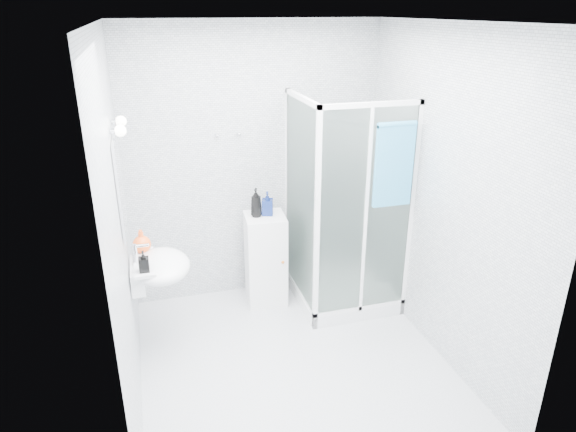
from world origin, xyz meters
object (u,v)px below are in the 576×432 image
object	(u,v)px
shampoo_bottle_a	(256,203)
soap_dispenser_orange	(141,241)
soap_dispenser_black	(144,261)
storage_cabinet	(266,259)
hand_towel	(394,163)
wall_basin	(157,267)
shower_enclosure	(339,262)
shampoo_bottle_b	(267,203)

from	to	relation	value
shampoo_bottle_a	soap_dispenser_orange	distance (m)	1.11
soap_dispenser_black	shampoo_bottle_a	bearing A→B (deg)	36.35
storage_cabinet	shampoo_bottle_a	world-z (taller)	shampoo_bottle_a
storage_cabinet	hand_towel	bearing A→B (deg)	-30.55
wall_basin	hand_towel	bearing A→B (deg)	-2.51
shower_enclosure	shampoo_bottle_a	xyz separation A→B (m)	(-0.73, 0.27, 0.58)
wall_basin	storage_cabinet	bearing A→B (deg)	29.41
soap_dispenser_black	shower_enclosure	bearing A→B (deg)	15.56
shampoo_bottle_b	hand_towel	bearing A→B (deg)	-37.07
shower_enclosure	wall_basin	world-z (taller)	shower_enclosure
shampoo_bottle_a	shampoo_bottle_b	size ratio (longest dim) A/B	1.21
shampoo_bottle_b	soap_dispenser_black	xyz separation A→B (m)	(-1.13, -0.77, -0.06)
shower_enclosure	soap_dispenser_black	xyz separation A→B (m)	(-1.75, -0.49, 0.50)
soap_dispenser_orange	hand_towel	bearing A→B (deg)	-7.30
shampoo_bottle_b	soap_dispenser_orange	world-z (taller)	shampoo_bottle_b
shampoo_bottle_a	shampoo_bottle_b	bearing A→B (deg)	6.70
shower_enclosure	soap_dispenser_black	distance (m)	1.88
shower_enclosure	soap_dispenser_black	world-z (taller)	shower_enclosure
wall_basin	shampoo_bottle_a	bearing A→B (deg)	32.08
storage_cabinet	shampoo_bottle_a	bearing A→B (deg)	173.05
wall_basin	hand_towel	size ratio (longest dim) A/B	0.79
shower_enclosure	shampoo_bottle_b	size ratio (longest dim) A/B	9.00
shampoo_bottle_b	soap_dispenser_orange	distance (m)	1.22
shower_enclosure	shampoo_bottle_a	distance (m)	0.97
shower_enclosure	hand_towel	distance (m)	1.17
soap_dispenser_orange	soap_dispenser_black	bearing A→B (deg)	-88.90
shower_enclosure	wall_basin	size ratio (longest dim) A/B	3.57
wall_basin	storage_cabinet	xyz separation A→B (m)	(1.01, 0.57, -0.35)
shower_enclosure	soap_dispenser_black	bearing A→B (deg)	-164.44
shower_enclosure	hand_towel	xyz separation A→B (m)	(0.28, -0.40, 1.06)
hand_towel	soap_dispenser_orange	world-z (taller)	hand_towel
wall_basin	soap_dispenser_orange	world-z (taller)	soap_dispenser_orange
storage_cabinet	shampoo_bottle_b	size ratio (longest dim) A/B	4.01
hand_towel	shampoo_bottle_a	distance (m)	1.30
shampoo_bottle_b	soap_dispenser_orange	bearing A→B (deg)	-159.81
hand_towel	soap_dispenser_orange	bearing A→B (deg)	172.70
hand_towel	storage_cabinet	bearing A→B (deg)	145.05
soap_dispenser_orange	storage_cabinet	bearing A→B (deg)	19.45
hand_towel	shampoo_bottle_b	world-z (taller)	hand_towel
shampoo_bottle_a	wall_basin	bearing A→B (deg)	-147.92
wall_basin	storage_cabinet	size ratio (longest dim) A/B	0.63
wall_basin	soap_dispenser_black	distance (m)	0.24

